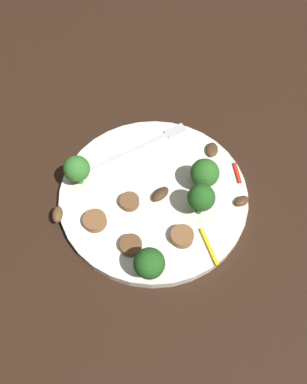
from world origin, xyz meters
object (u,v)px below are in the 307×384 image
Objects in this scene: pepper_strip_0 at (237,173)px; plate at (153,195)px; broccoli_floret_3 at (77,169)px; mushroom_3 at (159,196)px; fork at (145,145)px; broccoli_floret_1 at (205,173)px; sausage_slice_0 at (131,245)px; sausage_slice_1 at (182,236)px; pepper_strip_2 at (209,247)px; mushroom_1 at (58,214)px; sausage_slice_2 at (129,202)px; broccoli_floret_0 at (149,264)px; mushroom_2 at (212,150)px; broccoli_floret_2 at (201,198)px; mushroom_0 at (242,201)px; sausage_slice_3 at (95,221)px.

plate is at bearing 139.42° from pepper_strip_0.
plate is 0.13m from pepper_strip_0.
broccoli_floret_3 is 1.74× the size of mushroom_3.
fork is 0.12m from broccoli_floret_1.
broccoli_floret_3 is at bearing 122.85° from broccoli_floret_1.
broccoli_floret_3 is 1.79× the size of sausage_slice_0.
pepper_strip_2 is at bearing -75.15° from sausage_slice_1.
sausage_slice_0 is 0.12m from mushroom_1.
sausage_slice_1 is 0.09m from sausage_slice_2.
broccoli_floret_0 reaches higher than sausage_slice_2.
pepper_strip_2 is at bearing -67.67° from mushroom_1.
broccoli_floret_0 is 0.07m from sausage_slice_1.
sausage_slice_2 is (0.01, -0.08, -0.03)m from broccoli_floret_3.
mushroom_1 is 0.92× the size of mushroom_2.
sausage_slice_1 is at bearing -6.82° from broccoli_floret_0.
broccoli_floret_3 is at bearing -174.52° from fork.
broccoli_floret_2 is 1.07× the size of broccoli_floret_3.
sausage_slice_0 reaches higher than pepper_strip_0.
mushroom_1 is 0.84× the size of mushroom_3.
broccoli_floret_2 reaches higher than broccoli_floret_3.
mushroom_2 is 0.12m from mushroom_3.
mushroom_1 reaches higher than sausage_slice_0.
plate is 5.23× the size of broccoli_floret_1.
mushroom_3 reaches higher than plate.
sausage_slice_0 is 0.21m from mushroom_2.
broccoli_floret_3 is (-0.06, 0.17, -0.00)m from broccoli_floret_2.
mushroom_0 reaches higher than pepper_strip_0.
sausage_slice_0 is 0.91× the size of sausage_slice_3.
plate is at bearing -111.40° from fork.
plate is 0.08m from broccoli_floret_1.
broccoli_floret_3 is 0.08m from sausage_slice_3.
broccoli_floret_0 is at bearing 177.78° from broccoli_floret_2.
mushroom_3 is 0.55× the size of pepper_strip_2.
plate is 7.65× the size of pepper_strip_0.
pepper_strip_0 is (0.04, 0.03, -0.00)m from mushroom_0.
sausage_slice_0 is at bearing 69.45° from broccoli_floret_0.
plate is 0.12m from pepper_strip_2.
broccoli_floret_3 reaches higher than mushroom_1.
mushroom_2 is (0.05, -0.09, 0.00)m from fork.
mushroom_0 is at bearing -54.50° from sausage_slice_2.
broccoli_floret_1 is at bearing 23.99° from broccoli_floret_2.
sausage_slice_0 is 0.09m from mushroom_3.
mushroom_2 is at bearing -18.96° from sausage_slice_3.
sausage_slice_1 reaches higher than mushroom_2.
sausage_slice_0 reaches higher than mushroom_2.
fork is 0.11m from mushroom_2.
sausage_slice_3 reaches higher than pepper_strip_0.
mushroom_3 is at bearing 75.91° from pepper_strip_2.
pepper_strip_0 is at bearing -4.53° from sausage_slice_1.
broccoli_floret_1 reaches higher than sausage_slice_3.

